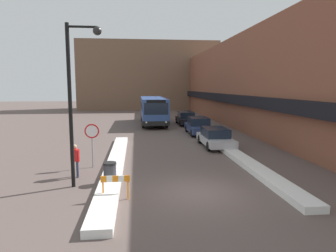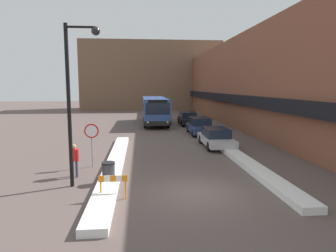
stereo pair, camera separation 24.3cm
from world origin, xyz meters
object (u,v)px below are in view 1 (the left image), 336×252
at_px(parked_car_back, 186,118).
at_px(trash_bin, 110,173).
at_px(parked_car_front, 215,137).
at_px(pedestrian, 75,158).
at_px(city_bus, 153,110).
at_px(parked_car_middle, 199,126).
at_px(construction_barricade, 115,183).
at_px(stop_sign, 92,136).
at_px(street_lamp, 76,89).

distance_m(parked_car_back, trash_bin, 21.47).
bearing_deg(parked_car_front, trash_bin, -132.24).
bearing_deg(pedestrian, city_bus, 113.52).
bearing_deg(parked_car_middle, parked_car_back, 90.00).
distance_m(parked_car_middle, pedestrian, 14.99).
height_order(trash_bin, construction_barricade, trash_bin).
distance_m(stop_sign, construction_barricade, 5.15).
distance_m(parked_car_front, parked_car_back, 12.81).
bearing_deg(parked_car_back, parked_car_front, -90.00).
bearing_deg(street_lamp, stop_sign, 87.64).
bearing_deg(parked_car_back, pedestrian, -113.97).
height_order(parked_car_back, trash_bin, parked_car_back).
bearing_deg(parked_car_middle, trash_bin, -117.08).
height_order(parked_car_front, parked_car_middle, parked_car_middle).
height_order(street_lamp, trash_bin, street_lamp).
distance_m(parked_car_back, construction_barricade, 23.29).
bearing_deg(stop_sign, street_lamp, -92.36).
xyz_separation_m(parked_car_middle, pedestrian, (-8.56, -12.30, 0.20)).
height_order(parked_car_middle, pedestrian, pedestrian).
bearing_deg(parked_car_back, parked_car_middle, -90.00).
bearing_deg(parked_car_back, street_lamp, -111.42).
height_order(parked_car_back, stop_sign, stop_sign).
xyz_separation_m(city_bus, trash_bin, (-3.16, -21.19, -1.20)).
height_order(stop_sign, trash_bin, stop_sign).
relative_size(stop_sign, pedestrian, 1.48).
bearing_deg(trash_bin, parked_car_front, 47.76).
bearing_deg(construction_barricade, parked_car_front, 55.96).
height_order(parked_car_middle, trash_bin, parked_car_middle).
distance_m(street_lamp, construction_barricade, 4.26).
relative_size(parked_car_back, trash_bin, 5.05).
bearing_deg(construction_barricade, parked_car_back, 73.89).
relative_size(stop_sign, construction_barricade, 2.13).
relative_size(city_bus, parked_car_middle, 2.36).
distance_m(parked_car_back, street_lamp, 22.47).
bearing_deg(parked_car_front, pedestrian, -143.01).
distance_m(parked_car_front, construction_barricade, 11.54).
bearing_deg(stop_sign, pedestrian, -108.90).
height_order(pedestrian, trash_bin, pedestrian).
distance_m(parked_car_middle, stop_sign, 13.31).
height_order(city_bus, street_lamp, street_lamp).
distance_m(city_bus, parked_car_back, 3.90).
relative_size(parked_car_middle, trash_bin, 4.75).
distance_m(city_bus, street_lamp, 22.10).
bearing_deg(parked_car_front, stop_sign, -149.19).
height_order(parked_car_front, trash_bin, parked_car_front).
height_order(street_lamp, pedestrian, street_lamp).
xyz_separation_m(parked_car_middle, trash_bin, (-6.85, -13.39, -0.27)).
xyz_separation_m(parked_car_middle, street_lamp, (-8.11, -13.71, 3.46)).
relative_size(pedestrian, construction_barricade, 1.44).
bearing_deg(street_lamp, parked_car_middle, 59.40).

